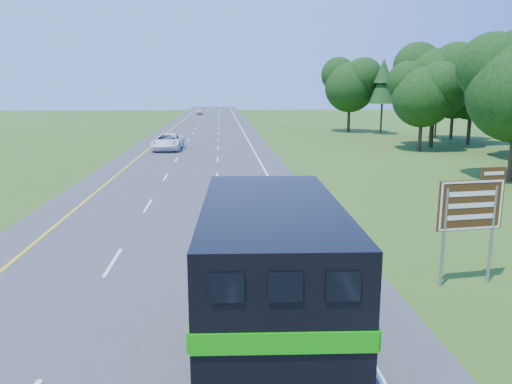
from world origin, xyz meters
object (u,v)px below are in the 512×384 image
at_px(white_suv, 168,142).
at_px(horse_truck, 269,275).
at_px(far_car, 199,112).
at_px(exit_sign, 472,210).

bearing_deg(white_suv, horse_truck, -78.62).
distance_m(far_car, exit_sign, 112.96).
height_order(horse_truck, white_suv, horse_truck).
distance_m(white_suv, far_car, 74.98).
relative_size(horse_truck, far_car, 2.15).
xyz_separation_m(horse_truck, white_suv, (-6.45, 41.47, -1.23)).
distance_m(white_suv, exit_sign, 39.54).
height_order(white_suv, far_car, white_suv).
bearing_deg(exit_sign, white_suv, 101.95).
bearing_deg(far_car, horse_truck, -88.84).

